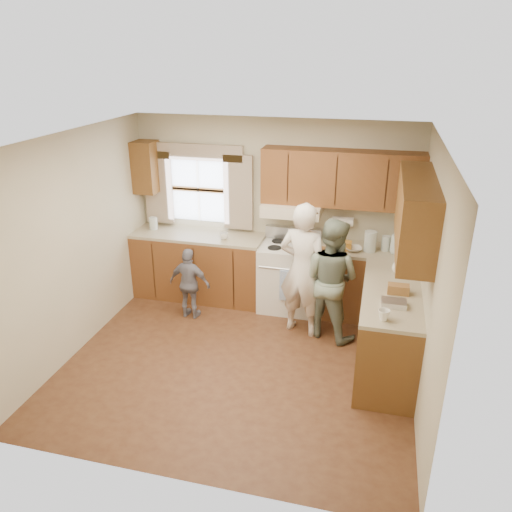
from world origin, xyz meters
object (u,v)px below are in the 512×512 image
(stove, at_px, (289,276))
(woman_right, at_px, (330,279))
(woman_left, at_px, (303,270))
(child, at_px, (190,284))

(stove, bearing_deg, woman_right, -44.17)
(woman_left, height_order, child, woman_left)
(woman_left, distance_m, woman_right, 0.34)
(stove, distance_m, woman_left, 0.74)
(child, bearing_deg, woman_right, -174.90)
(woman_left, xyz_separation_m, child, (-1.47, -0.00, -0.36))
(woman_left, bearing_deg, stove, -50.76)
(child, bearing_deg, woman_left, -174.87)
(stove, height_order, child, stove)
(stove, bearing_deg, woman_left, -65.21)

